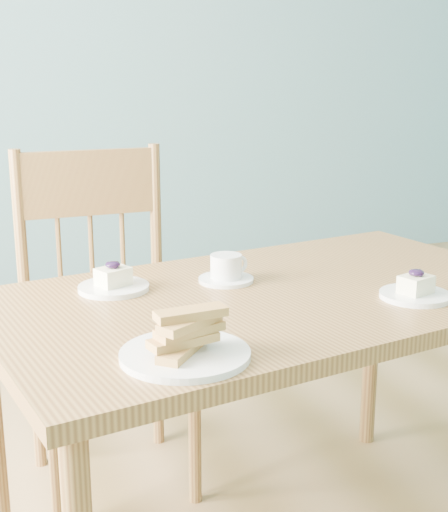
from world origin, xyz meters
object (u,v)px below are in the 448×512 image
Objects in this scene: dining_table at (275,320)px; coffee_cup at (226,270)px; cheesecake_plate_far at (114,283)px; dining_chair at (105,319)px; biscotti_plate at (185,343)px; cheesecake_plate_near at (415,291)px.

coffee_cup is (-0.08, 0.12, 0.10)m from dining_table.
cheesecake_plate_far reaches higher than dining_table.
dining_table is at bearing -60.06° from dining_chair.
biscotti_plate is at bearing -145.87° from dining_table.
cheesecake_plate_near is at bearing -26.08° from cheesecake_plate_far.
coffee_cup is (-0.36, 0.28, 0.01)m from cheesecake_plate_near.
cheesecake_plate_far is 0.28m from coffee_cup.
cheesecake_plate_far is at bearing -97.96° from dining_chair.
cheesecake_plate_far is at bearing 153.92° from cheesecake_plate_near.
biscotti_plate reaches higher than cheesecake_plate_near.
dining_table is 5.99× the size of biscotti_plate.
cheesecake_plate_near is (0.58, -0.68, 0.22)m from dining_chair.
cheesecake_plate_far is 0.70× the size of biscotti_plate.
dining_chair reaches higher than cheesecake_plate_far.
cheesecake_plate_near is 0.62m from biscotti_plate.
dining_chair is (-0.31, 0.52, -0.13)m from dining_table.
dining_table is at bearing -22.90° from cheesecake_plate_far.
dining_table is 0.18m from coffee_cup.
dining_chair is at bearing 130.74° from cheesecake_plate_near.
dining_chair is 4.19× the size of biscotti_plate.
cheesecake_plate_far is at bearing 148.02° from dining_table.
cheesecake_plate_near is 0.68× the size of biscotti_plate.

